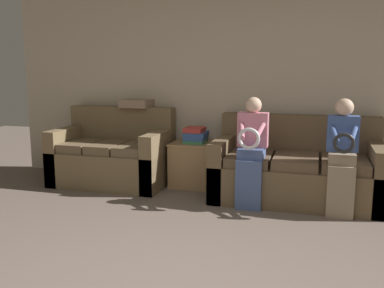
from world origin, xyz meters
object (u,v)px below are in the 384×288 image
child_left_seated (251,148)px  side_shelf (195,164)px  couch_side (114,157)px  throw_pillow (137,103)px  book_stack (195,135)px  child_right_seated (342,152)px  couch_main (296,171)px

child_left_seated → side_shelf: (-0.79, 0.61, -0.35)m
couch_side → child_left_seated: (1.83, -0.45, 0.29)m
couch_side → side_shelf: 1.06m
side_shelf → throw_pillow: (-0.83, 0.13, 0.73)m
couch_side → book_stack: size_ratio=4.68×
child_right_seated → book_stack: child_right_seated is taller
child_left_seated → couch_main: bearing=41.7°
couch_main → child_right_seated: (0.45, -0.40, 0.32)m
child_right_seated → book_stack: bearing=160.4°
child_left_seated → child_right_seated: 0.91m
couch_side → book_stack: bearing=8.6°
couch_main → couch_side: 2.29m
book_stack → couch_side: bearing=-171.4°
book_stack → throw_pillow: bearing=171.1°
child_right_seated → couch_main: bearing=138.5°
book_stack → child_left_seated: bearing=-37.6°
couch_side → child_right_seated: child_right_seated is taller
child_left_seated → throw_pillow: 1.81m
child_right_seated → throw_pillow: 2.65m
side_shelf → book_stack: size_ratio=1.91×
child_left_seated → child_right_seated: bearing=0.2°
child_right_seated → couch_side: bearing=170.8°
couch_main → couch_side: bearing=178.9°
throw_pillow → child_right_seated: bearing=-16.2°
couch_side → throw_pillow: bearing=52.6°
couch_main → side_shelf: size_ratio=3.12×
couch_side → child_right_seated: (2.74, -0.44, 0.30)m
couch_main → side_shelf: 1.26m
couch_main → book_stack: (-1.24, 0.20, 0.32)m
child_left_seated → child_right_seated: child_right_seated is taller
child_right_seated → throw_pillow: size_ratio=3.16×
child_right_seated → side_shelf: 1.83m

